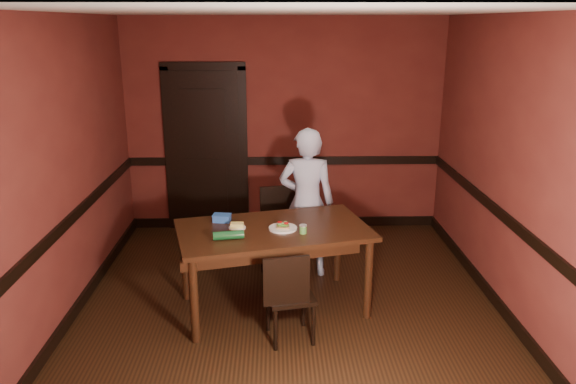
{
  "coord_description": "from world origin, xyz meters",
  "views": [
    {
      "loc": [
        -0.12,
        -4.81,
        2.62
      ],
      "look_at": [
        0.0,
        0.35,
        1.05
      ],
      "focal_mm": 35.0,
      "sensor_mm": 36.0,
      "label": 1
    }
  ],
  "objects_px": {
    "person": "(307,203)",
    "food_tub": "(222,218)",
    "sauce_jar": "(303,229)",
    "chair_near": "(290,294)",
    "cheese_saucer": "(237,226)",
    "dining_table": "(274,268)",
    "chair_far": "(274,228)",
    "sandwich_plate": "(283,227)"
  },
  "relations": [
    {
      "from": "dining_table",
      "to": "cheese_saucer",
      "type": "height_order",
      "value": "cheese_saucer"
    },
    {
      "from": "sandwich_plate",
      "to": "food_tub",
      "type": "bearing_deg",
      "value": 159.36
    },
    {
      "from": "dining_table",
      "to": "food_tub",
      "type": "relative_size",
      "value": 9.55
    },
    {
      "from": "dining_table",
      "to": "sauce_jar",
      "type": "relative_size",
      "value": 21.7
    },
    {
      "from": "cheese_saucer",
      "to": "dining_table",
      "type": "bearing_deg",
      "value": -0.63
    },
    {
      "from": "chair_far",
      "to": "cheese_saucer",
      "type": "distance_m",
      "value": 1.13
    },
    {
      "from": "food_tub",
      "to": "chair_near",
      "type": "bearing_deg",
      "value": -41.62
    },
    {
      "from": "person",
      "to": "sauce_jar",
      "type": "distance_m",
      "value": 0.92
    },
    {
      "from": "chair_near",
      "to": "cheese_saucer",
      "type": "relative_size",
      "value": 5.25
    },
    {
      "from": "person",
      "to": "food_tub",
      "type": "relative_size",
      "value": 8.82
    },
    {
      "from": "chair_near",
      "to": "food_tub",
      "type": "height_order",
      "value": "food_tub"
    },
    {
      "from": "food_tub",
      "to": "chair_far",
      "type": "bearing_deg",
      "value": 66.42
    },
    {
      "from": "dining_table",
      "to": "food_tub",
      "type": "height_order",
      "value": "food_tub"
    },
    {
      "from": "chair_far",
      "to": "sandwich_plate",
      "type": "relative_size",
      "value": 3.34
    },
    {
      "from": "chair_near",
      "to": "person",
      "type": "bearing_deg",
      "value": -110.87
    },
    {
      "from": "person",
      "to": "cheese_saucer",
      "type": "relative_size",
      "value": 10.17
    },
    {
      "from": "sauce_jar",
      "to": "food_tub",
      "type": "bearing_deg",
      "value": 156.53
    },
    {
      "from": "sauce_jar",
      "to": "cheese_saucer",
      "type": "relative_size",
      "value": 0.51
    },
    {
      "from": "dining_table",
      "to": "person",
      "type": "relative_size",
      "value": 1.08
    },
    {
      "from": "sandwich_plate",
      "to": "cheese_saucer",
      "type": "distance_m",
      "value": 0.42
    },
    {
      "from": "food_tub",
      "to": "sandwich_plate",
      "type": "bearing_deg",
      "value": -13.22
    },
    {
      "from": "person",
      "to": "food_tub",
      "type": "bearing_deg",
      "value": 39.97
    },
    {
      "from": "dining_table",
      "to": "person",
      "type": "xyz_separation_m",
      "value": [
        0.35,
        0.78,
        0.39
      ]
    },
    {
      "from": "person",
      "to": "sandwich_plate",
      "type": "distance_m",
      "value": 0.85
    },
    {
      "from": "person",
      "to": "cheese_saucer",
      "type": "distance_m",
      "value": 1.03
    },
    {
      "from": "dining_table",
      "to": "person",
      "type": "distance_m",
      "value": 0.94
    },
    {
      "from": "cheese_saucer",
      "to": "food_tub",
      "type": "relative_size",
      "value": 0.87
    },
    {
      "from": "sauce_jar",
      "to": "food_tub",
      "type": "distance_m",
      "value": 0.82
    },
    {
      "from": "person",
      "to": "sauce_jar",
      "type": "bearing_deg",
      "value": 89.38
    },
    {
      "from": "chair_near",
      "to": "person",
      "type": "relative_size",
      "value": 0.52
    },
    {
      "from": "person",
      "to": "dining_table",
      "type": "bearing_deg",
      "value": 70.29
    },
    {
      "from": "dining_table",
      "to": "person",
      "type": "height_order",
      "value": "person"
    },
    {
      "from": "chair_far",
      "to": "food_tub",
      "type": "bearing_deg",
      "value": -133.71
    },
    {
      "from": "chair_near",
      "to": "cheese_saucer",
      "type": "height_order",
      "value": "cheese_saucer"
    },
    {
      "from": "dining_table",
      "to": "chair_near",
      "type": "height_order",
      "value": "chair_near"
    },
    {
      "from": "chair_near",
      "to": "sandwich_plate",
      "type": "xyz_separation_m",
      "value": [
        -0.05,
        0.5,
        0.42
      ]
    },
    {
      "from": "dining_table",
      "to": "chair_far",
      "type": "distance_m",
      "value": 1.01
    },
    {
      "from": "food_tub",
      "to": "person",
      "type": "bearing_deg",
      "value": 42.8
    },
    {
      "from": "chair_far",
      "to": "cheese_saucer",
      "type": "bearing_deg",
      "value": -121.42
    },
    {
      "from": "chair_far",
      "to": "sandwich_plate",
      "type": "bearing_deg",
      "value": -98.36
    },
    {
      "from": "sandwich_plate",
      "to": "sauce_jar",
      "type": "xyz_separation_m",
      "value": [
        0.18,
        -0.11,
        0.02
      ]
    },
    {
      "from": "cheese_saucer",
      "to": "chair_far",
      "type": "bearing_deg",
      "value": 71.3
    }
  ]
}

